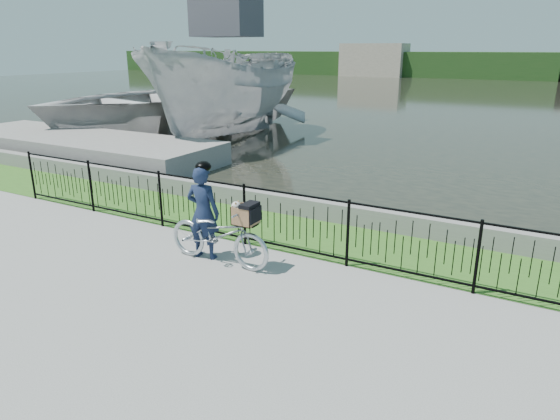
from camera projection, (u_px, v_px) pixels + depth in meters
The scene contains 12 objects.
ground at pixel (243, 291), 7.42m from camera, with size 120.00×120.00×0.00m, color gray.
grass_strip at pixel (317, 236), 9.58m from camera, with size 60.00×2.00×0.01m, color #356720.
water at pixel (502, 100), 34.83m from camera, with size 120.00×120.00×0.00m, color black.
quay_wall at pixel (338, 212), 10.35m from camera, with size 60.00×0.30×0.40m, color gray.
fence at pixel (293, 223), 8.57m from camera, with size 14.00×0.06×1.15m, color black, non-canonical shape.
far_treeline at pixel (531, 66), 56.80m from camera, with size 120.00×6.00×3.00m, color #224219.
far_building_left at pixel (374, 60), 63.31m from camera, with size 8.00×4.00×4.00m, color #A49783.
dock at pixel (81, 146), 16.51m from camera, with size 10.00×3.00×0.70m, color gray.
bicycle_rig at pixel (219, 234), 8.25m from camera, with size 1.93×0.67×1.16m.
cyclist at pixel (203, 211), 8.39m from camera, with size 0.64×0.46×1.69m.
boat_near at pixel (228, 90), 18.70m from camera, with size 4.42×9.70×5.43m.
boat_far at pixel (171, 101), 21.52m from camera, with size 11.21×13.76×2.50m.
Camera 1 is at (3.73, -5.57, 3.45)m, focal length 32.00 mm.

